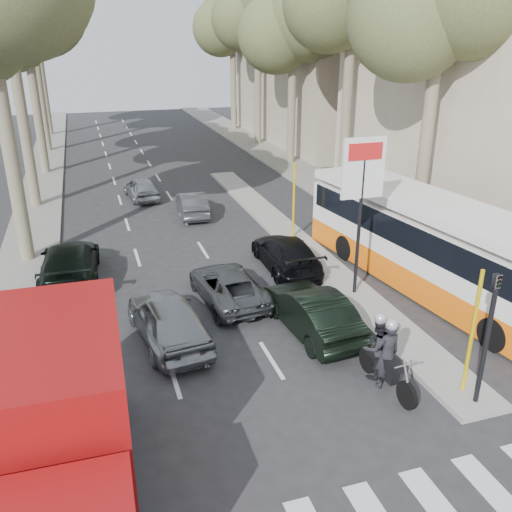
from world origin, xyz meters
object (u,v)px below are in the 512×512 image
(city_bus, at_px, (437,245))
(motorcycle, at_px, (382,353))
(dark_hatchback, at_px, (312,311))
(red_truck, at_px, (62,422))
(silver_hatchback, at_px, (168,319))

(city_bus, bearing_deg, motorcycle, -143.12)
(dark_hatchback, height_order, motorcycle, motorcycle)
(red_truck, relative_size, motorcycle, 2.64)
(silver_hatchback, relative_size, red_truck, 0.68)
(dark_hatchback, xyz_separation_m, city_bus, (5.40, 1.55, 1.02))
(motorcycle, bearing_deg, dark_hatchback, 97.26)
(silver_hatchback, xyz_separation_m, city_bus, (9.70, 0.76, 0.98))
(silver_hatchback, xyz_separation_m, red_truck, (-2.80, -5.31, 1.04))
(silver_hatchback, relative_size, city_bus, 0.34)
(dark_hatchback, bearing_deg, silver_hatchback, -15.24)
(silver_hatchback, height_order, motorcycle, motorcycle)
(dark_hatchback, distance_m, city_bus, 5.71)
(city_bus, xyz_separation_m, motorcycle, (-4.73, -4.60, -0.79))
(red_truck, height_order, motorcycle, red_truck)
(red_truck, xyz_separation_m, motorcycle, (7.77, 1.47, -0.85))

